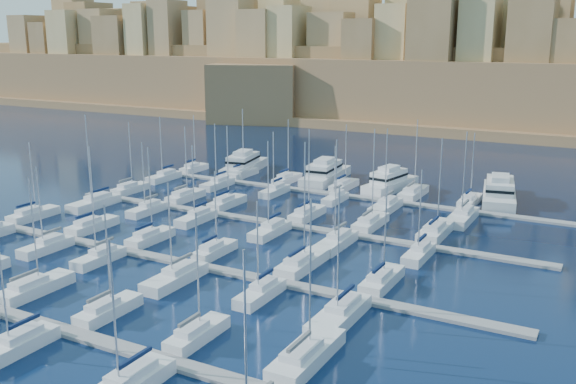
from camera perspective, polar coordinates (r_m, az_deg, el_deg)
The scene contains 50 objects.
ground at distance 94.82m, azimuth -3.62°, elevation -4.47°, with size 600.00×600.00×0.00m, color black.
pontoon_near at distance 70.42m, azimuth -18.78°, elevation -11.73°, with size 84.00×2.00×0.40m, color slate.
pontoon_mid_near at distance 85.42m, azimuth -7.92°, elevation -6.52°, with size 84.00×2.00×0.40m, color slate.
pontoon_mid_far at distance 102.96m, azimuth -0.66°, elevation -2.84°, with size 84.00×2.00×0.40m, color slate.
pontoon_far at distance 121.96m, azimuth 4.38°, elevation -0.23°, with size 84.00×2.00×0.40m, color slate.
sailboat_2 at distance 81.88m, azimuth -21.55°, elevation -7.90°, with size 2.88×9.59×14.25m.
sailboat_3 at distance 73.13m, azimuth -15.71°, elevation -10.06°, with size 2.50×8.33×12.72m.
sailboat_4 at distance 65.91m, azimuth -8.11°, elevation -12.39°, with size 2.45×8.17×13.47m.
sailboat_5 at distance 61.34m, azimuth 1.64°, elevation -14.31°, with size 3.21×10.69×15.94m.
sailboat_9 at distance 68.22m, azimuth -23.11°, elevation -12.49°, with size 2.71×9.03×12.52m.
sailboat_12 at distance 114.16m, azimuth -21.72°, elevation -1.89°, with size 2.70×9.01×13.07m.
sailboat_13 at distance 104.63m, azimuth -17.03°, elevation -2.88°, with size 2.74×9.13×13.46m.
sailboat_14 at distance 96.56m, azimuth -12.16°, elevation -3.95°, with size 2.56×8.55×14.42m.
sailboat_15 at distance 89.44m, azimuth -6.54°, elevation -5.18°, with size 2.38×7.95×12.11m.
sailboat_16 at distance 83.94m, azimuth 1.26°, elevation -6.34°, with size 3.07×10.23×16.92m.
sailboat_17 at distance 79.32m, azimuth 8.34°, elevation -7.75°, with size 2.74×9.12×12.66m.
sailboat_19 at distance 96.62m, azimuth -20.67°, elevation -4.55°, with size 2.49×8.31×12.57m.
sailboat_20 at distance 89.69m, azimuth -16.43°, elevation -5.62°, with size 2.43×8.09×12.79m.
sailboat_21 at distance 80.45m, azimuth -9.97°, elevation -7.49°, with size 2.99×9.98×13.10m.
sailboat_22 at distance 74.87m, azimuth -2.46°, elevation -8.96°, with size 2.47×8.25×12.08m.
sailboat_23 at distance 69.43m, azimuth 4.60°, elevation -10.85°, with size 3.22×10.73×15.32m.
sailboat_24 at distance 127.57m, azimuth -13.83°, elevation 0.28°, with size 2.57×8.57×13.86m.
sailboat_25 at distance 119.54m, azimuth -9.11°, elevation -0.38°, with size 2.71×9.03×13.94m.
sailboat_26 at distance 114.25m, azimuth -5.46°, elevation -0.93°, with size 2.68×8.93×14.63m.
sailboat_27 at distance 106.51m, azimuth 1.70°, elevation -1.96°, with size 2.73×9.09×15.12m.
sailboat_28 at distance 102.36m, azimuth 7.33°, elevation -2.72°, with size 2.85×9.51×15.93m.
sailboat_29 at distance 99.89m, azimuth 13.01°, elevation -3.38°, with size 3.25×10.82×15.16m.
sailboat_30 at distance 118.44m, azimuth -16.82°, elevation -0.93°, with size 3.16×10.54×16.71m.
sailboat_31 at distance 111.89m, azimuth -12.40°, elevation -1.52°, with size 2.45×8.17×12.66m.
sailboat_32 at distance 105.35m, azimuth -8.13°, elevation -2.29°, with size 2.57×8.56×13.02m.
sailboat_33 at distance 97.72m, azimuth -1.58°, elevation -3.42°, with size 2.71×9.05×14.87m.
sailboat_34 at distance 92.60m, azimuth 4.34°, elevation -4.43°, with size 2.90×9.67×15.97m.
sailboat_35 at distance 89.33m, azimuth 11.56°, elevation -5.40°, with size 2.47×8.24×12.81m.
sailboat_36 at distance 144.44m, azimuth -8.37°, elevation 2.09°, with size 2.36×7.87×12.88m.
sailboat_37 at distance 138.11m, azimuth -4.11°, elevation 1.67°, with size 2.78×9.26×14.79m.
sailboat_38 at distance 132.33m, azimuth -0.10°, elevation 1.17°, with size 2.62×8.72×13.28m.
sailboat_39 at distance 127.02m, azimuth 4.99°, elevation 0.58°, with size 2.72×9.05×13.10m.
sailboat_40 at distance 122.81m, azimuth 11.07°, elevation -0.08°, with size 3.05×10.17×14.85m.
sailboat_41 at distance 119.51m, azimuth 15.83°, elevation -0.75°, with size 2.61×8.69×13.26m.
sailboat_42 at distance 136.68m, azimuth -10.95°, elevation 1.32°, with size 2.68×8.93×13.76m.
sailboat_43 at distance 128.74m, azimuth -6.26°, elevation 0.72°, with size 2.63×8.78×13.20m.
sailboat_44 at distance 122.24m, azimuth -1.18°, elevation 0.10°, with size 2.45×8.16×12.44m.
sailboat_45 at distance 117.03m, azimuth 4.24°, elevation -0.57°, with size 2.25×7.48×10.78m.
sailboat_46 at distance 112.25m, azimuth 8.69°, elevation -1.29°, with size 3.00×10.01×14.77m.
sailboat_47 at distance 108.41m, azimuth 15.24°, elevation -2.16°, with size 3.19×10.62×15.19m.
motor_yacht_a at distance 142.55m, azimuth -3.94°, elevation 2.46°, with size 8.34×17.82×5.25m.
motor_yacht_b at distance 133.34m, azimuth 3.33°, elevation 1.68°, with size 6.77×17.96×5.25m.
motor_yacht_c at distance 126.79m, azimuth 9.04°, elevation 0.89°, with size 6.97×15.41×5.25m.
motor_yacht_d at distance 123.44m, azimuth 18.27°, elevation 0.01°, with size 8.90×19.21×5.25m.
fortified_city at distance 236.84m, azimuth 16.93°, elevation 9.60°, with size 460.00×108.95×59.52m.
Camera 1 is at (48.14, -76.11, 29.67)m, focal length 40.00 mm.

